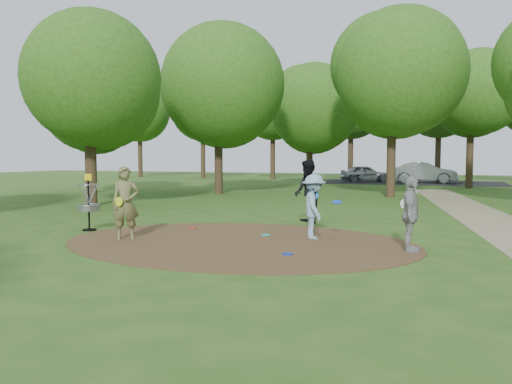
% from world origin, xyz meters
% --- Properties ---
extents(ground, '(100.00, 100.00, 0.00)m').
position_xyz_m(ground, '(0.00, 0.00, 0.00)').
color(ground, '#2D5119').
rests_on(ground, ground).
extents(dirt_clearing, '(8.40, 8.40, 0.02)m').
position_xyz_m(dirt_clearing, '(0.00, 0.00, 0.01)').
color(dirt_clearing, '#47301C').
rests_on(dirt_clearing, ground).
extents(parking_lot, '(14.00, 8.00, 0.01)m').
position_xyz_m(parking_lot, '(2.00, 30.00, 0.00)').
color(parking_lot, black).
rests_on(parking_lot, ground).
extents(player_observer_with_disc, '(0.77, 0.73, 1.77)m').
position_xyz_m(player_observer_with_disc, '(-2.67, -0.60, 0.88)').
color(player_observer_with_disc, '#67673C').
rests_on(player_observer_with_disc, ground).
extents(player_throwing_with_disc, '(1.16, 1.18, 1.58)m').
position_xyz_m(player_throwing_with_disc, '(1.55, 1.08, 0.79)').
color(player_throwing_with_disc, '#83AAC3').
rests_on(player_throwing_with_disc, ground).
extents(player_walking_with_disc, '(1.13, 1.18, 1.93)m').
position_xyz_m(player_walking_with_disc, '(0.68, 3.79, 0.96)').
color(player_walking_with_disc, black).
rests_on(player_walking_with_disc, ground).
extents(player_waiting_with_disc, '(0.43, 0.95, 1.60)m').
position_xyz_m(player_waiting_with_disc, '(3.85, 0.12, 0.80)').
color(player_waiting_with_disc, '#9B9A9D').
rests_on(player_waiting_with_disc, ground).
extents(disc_ground_cyan, '(0.22, 0.22, 0.02)m').
position_xyz_m(disc_ground_cyan, '(0.30, 1.11, 0.03)').
color(disc_ground_cyan, '#1ABED1').
rests_on(disc_ground_cyan, dirt_clearing).
extents(disc_ground_blue, '(0.22, 0.22, 0.02)m').
position_xyz_m(disc_ground_blue, '(1.55, -1.09, 0.03)').
color(disc_ground_blue, '#0B28C9').
rests_on(disc_ground_blue, dirt_clearing).
extents(disc_ground_red, '(0.22, 0.22, 0.02)m').
position_xyz_m(disc_ground_red, '(-1.96, 1.46, 0.03)').
color(disc_ground_red, red).
rests_on(disc_ground_red, dirt_clearing).
extents(car_left, '(4.26, 2.88, 1.35)m').
position_xyz_m(car_left, '(-1.48, 30.28, 0.67)').
color(car_left, '#979A9E').
rests_on(car_left, ground).
extents(car_right, '(4.99, 1.98, 1.62)m').
position_xyz_m(car_right, '(3.05, 29.94, 0.81)').
color(car_right, '#9FA1A6').
rests_on(car_right, ground).
extents(disc_golf_basket, '(0.63, 0.63, 1.54)m').
position_xyz_m(disc_golf_basket, '(-4.50, 0.30, 0.87)').
color(disc_golf_basket, black).
rests_on(disc_golf_basket, ground).
extents(tree_ring, '(36.92, 45.19, 9.03)m').
position_xyz_m(tree_ring, '(0.04, 9.49, 5.21)').
color(tree_ring, '#332316').
rests_on(tree_ring, ground).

